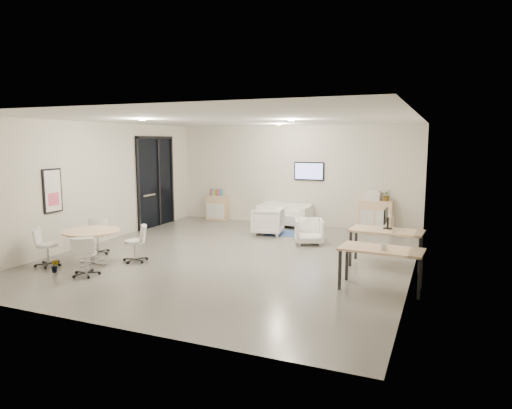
{
  "coord_description": "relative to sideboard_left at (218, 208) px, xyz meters",
  "views": [
    {
      "loc": [
        4.53,
        -9.56,
        2.72
      ],
      "look_at": [
        0.37,
        0.4,
        1.2
      ],
      "focal_mm": 32.0,
      "sensor_mm": 36.0,
      "label": 1
    }
  ],
  "objects": [
    {
      "name": "room_shell",
      "position": [
        2.69,
        -4.28,
        1.18
      ],
      "size": [
        9.6,
        10.6,
        4.8
      ],
      "color": "#595651",
      "rests_on": "ground"
    },
    {
      "name": "glass_door",
      "position": [
        -1.26,
        -1.77,
        1.09
      ],
      "size": [
        0.09,
        1.9,
        2.85
      ],
      "color": "black",
      "rests_on": "room_shell"
    },
    {
      "name": "artwork",
      "position": [
        -1.28,
        -5.88,
        1.13
      ],
      "size": [
        0.05,
        0.54,
        1.04
      ],
      "color": "black",
      "rests_on": "room_shell"
    },
    {
      "name": "wall_tv",
      "position": [
        3.19,
        0.18,
        1.33
      ],
      "size": [
        0.98,
        0.06,
        0.58
      ],
      "color": "black",
      "rests_on": "room_shell"
    },
    {
      "name": "ceiling_spots",
      "position": [
        2.49,
        -3.45,
        2.76
      ],
      "size": [
        3.14,
        4.14,
        0.03
      ],
      "color": "#FFEAC6",
      "rests_on": "room_shell"
    },
    {
      "name": "sideboard_left",
      "position": [
        0.0,
        0.0,
        0.0
      ],
      "size": [
        0.74,
        0.39,
        0.84
      ],
      "color": "tan",
      "rests_on": "room_shell"
    },
    {
      "name": "sideboard_right",
      "position": [
        5.35,
        -0.04,
        0.06
      ],
      "size": [
        0.95,
        0.46,
        0.95
      ],
      "color": "tan",
      "rests_on": "room_shell"
    },
    {
      "name": "books",
      "position": [
        -0.04,
        0.0,
        0.53
      ],
      "size": [
        0.44,
        0.14,
        0.22
      ],
      "color": "red",
      "rests_on": "sideboard_left"
    },
    {
      "name": "printer",
      "position": [
        5.22,
        -0.03,
        0.68
      ],
      "size": [
        0.47,
        0.4,
        0.31
      ],
      "rotation": [
        0.0,
        0.0,
        0.08
      ],
      "color": "white",
      "rests_on": "sideboard_right"
    },
    {
      "name": "loveseat",
      "position": [
        2.53,
        -0.19,
        -0.08
      ],
      "size": [
        1.69,
        0.93,
        0.61
      ],
      "rotation": [
        0.0,
        0.0,
        -0.07
      ],
      "color": "white",
      "rests_on": "room_shell"
    },
    {
      "name": "blue_rug",
      "position": [
        3.02,
        -1.32,
        -0.41
      ],
      "size": [
        1.5,
        1.15,
        0.01
      ],
      "primitive_type": "cube",
      "rotation": [
        0.0,
        0.0,
        0.2
      ],
      "color": "#2E548C",
      "rests_on": "room_shell"
    },
    {
      "name": "armchair_left",
      "position": [
        2.49,
        -1.64,
        0.02
      ],
      "size": [
        0.92,
        0.97,
        0.87
      ],
      "primitive_type": "imported",
      "rotation": [
        0.0,
        0.0,
        -1.4
      ],
      "color": "white",
      "rests_on": "room_shell"
    },
    {
      "name": "armchair_right",
      "position": [
        3.95,
        -2.37,
        -0.05
      ],
      "size": [
        0.91,
        0.89,
        0.74
      ],
      "primitive_type": "imported",
      "rotation": [
        0.0,
        0.0,
        0.37
      ],
      "color": "white",
      "rests_on": "room_shell"
    },
    {
      "name": "desk_rear",
      "position": [
        6.1,
        -3.79,
        0.3
      ],
      "size": [
        1.58,
        0.87,
        0.8
      ],
      "rotation": [
        0.0,
        0.0,
        -0.07
      ],
      "color": "tan",
      "rests_on": "room_shell"
    },
    {
      "name": "desk_front",
      "position": [
        6.21,
        -5.47,
        0.27
      ],
      "size": [
        1.52,
        0.83,
        0.77
      ],
      "rotation": [
        0.0,
        0.0,
        -0.07
      ],
      "color": "tan",
      "rests_on": "room_shell"
    },
    {
      "name": "monitor",
      "position": [
        6.06,
        -3.64,
        0.62
      ],
      "size": [
        0.2,
        0.5,
        0.44
      ],
      "color": "black",
      "rests_on": "desk_rear"
    },
    {
      "name": "round_table",
      "position": [
        0.06,
        -6.13,
        0.25
      ],
      "size": [
        1.23,
        1.23,
        0.75
      ],
      "color": "tan",
      "rests_on": "room_shell"
    },
    {
      "name": "meeting_chairs",
      "position": [
        0.06,
        -6.13,
        -0.01
      ],
      "size": [
        2.33,
        2.33,
        0.82
      ],
      "color": "white",
      "rests_on": "room_shell"
    },
    {
      "name": "plant_cabinet",
      "position": [
        5.65,
        -0.06,
        0.67
      ],
      "size": [
        0.3,
        0.33,
        0.26
      ],
      "primitive_type": "imported",
      "rotation": [
        0.0,
        0.0,
        -0.02
      ],
      "color": "#3F7F3F",
      "rests_on": "sideboard_right"
    },
    {
      "name": "plant_floor",
      "position": [
        -0.16,
        -6.99,
        -0.35
      ],
      "size": [
        0.22,
        0.31,
        0.12
      ],
      "primitive_type": "imported",
      "rotation": [
        0.0,
        0.0,
        0.26
      ],
      "color": "#3F7F3F",
      "rests_on": "room_shell"
    },
    {
      "name": "cup",
      "position": [
        6.26,
        -5.6,
        0.41
      ],
      "size": [
        0.13,
        0.1,
        0.12
      ],
      "primitive_type": "imported",
      "rotation": [
        0.0,
        0.0,
        -0.07
      ],
      "color": "white",
      "rests_on": "desk_front"
    }
  ]
}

